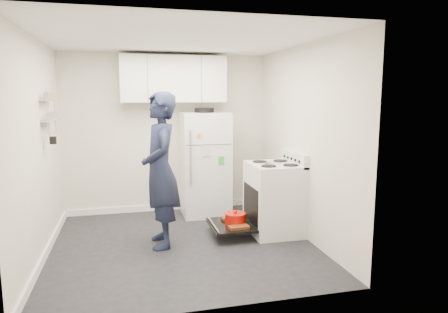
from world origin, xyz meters
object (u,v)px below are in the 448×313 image
object	(u,v)px
open_oven_door	(233,222)
person	(160,170)
electric_range	(273,199)
refrigerator	(205,163)

from	to	relation	value
open_oven_door	person	bearing A→B (deg)	-173.96
electric_range	open_oven_door	distance (m)	0.63
electric_range	refrigerator	size ratio (longest dim) A/B	0.66
electric_range	refrigerator	xyz separation A→B (m)	(-0.72, 1.10, 0.34)
open_oven_door	refrigerator	xyz separation A→B (m)	(-0.16, 1.10, 0.62)
refrigerator	person	world-z (taller)	person
electric_range	person	xyz separation A→B (m)	(-1.51, -0.10, 0.48)
open_oven_door	person	world-z (taller)	person
refrigerator	open_oven_door	bearing A→B (deg)	-81.78
refrigerator	person	distance (m)	1.44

